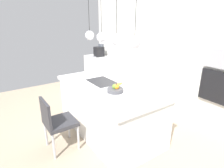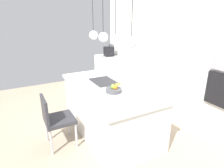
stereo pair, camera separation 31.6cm
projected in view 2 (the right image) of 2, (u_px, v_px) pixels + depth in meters
The scene contains 14 objects.
floor at pixel (109, 131), 3.57m from camera, with size 6.60×6.60×0.00m, color tan.
back_wall at pixel (181, 54), 3.87m from camera, with size 6.00×0.10×2.60m, color silver.
kitchen_island at pixel (109, 109), 3.42m from camera, with size 2.03×1.09×0.91m.
sink_basin at pixel (104, 82), 3.45m from camera, with size 0.56×0.40×0.02m, color #2D2D30.
faucet at pixel (114, 72), 3.50m from camera, with size 0.02×0.17×0.22m.
fruit_bowl at pixel (114, 89), 2.95m from camera, with size 0.26×0.27×0.16m.
side_counter at pixel (110, 70), 5.99m from camera, with size 1.10×0.60×0.85m, color white.
coffee_machine at pixel (109, 51), 5.87m from camera, with size 0.20×0.35×0.38m.
oven at pixel (223, 91), 3.14m from camera, with size 0.56×0.08×0.56m, color black.
chair_near at pixel (55, 118), 3.01m from camera, with size 0.45×0.45×0.88m.
pendant_light_left at pixel (93, 35), 3.52m from camera, with size 0.17×0.17×0.77m.
pendant_light_center_left at pixel (103, 37), 3.18m from camera, with size 0.17×0.17×0.77m.
pendant_light_center_right at pixel (115, 40), 2.83m from camera, with size 0.17×0.17×0.77m.
pendant_light_right at pixel (131, 43), 2.48m from camera, with size 0.17×0.17×0.77m.
Camera 2 is at (2.73, -1.41, 2.02)m, focal length 30.52 mm.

